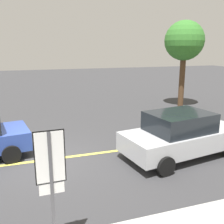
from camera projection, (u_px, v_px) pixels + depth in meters
ground_plane at (41, 161)px, 9.15m from camera, size 80.00×80.00×0.00m
lane_marking_centre at (121, 150)px, 10.07m from camera, size 28.00×0.16×0.01m
speed_limit_sign at (51, 171)px, 4.59m from camera, size 0.54×0.06×2.52m
car_silver_near_curb at (182, 134)px, 9.37m from camera, size 4.78×2.65×1.67m
tree_left_verge at (184, 42)px, 16.70m from camera, size 2.55×2.55×5.61m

